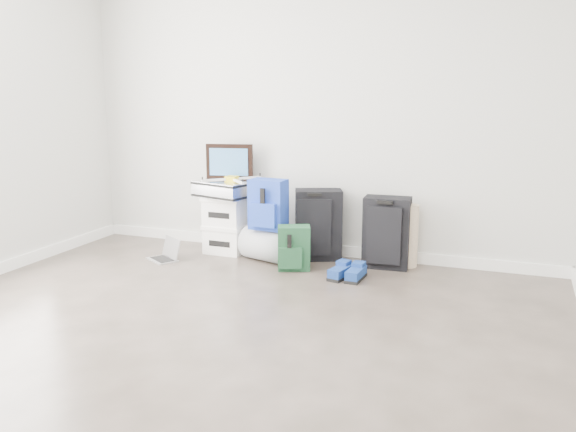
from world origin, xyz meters
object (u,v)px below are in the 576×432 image
at_px(duffel_bag, 269,245).
at_px(carry_on, 386,233).
at_px(boxes_stack, 226,224).
at_px(large_suitcase, 318,225).
at_px(briefcase, 225,189).
at_px(laptop, 166,255).

xyz_separation_m(duffel_bag, carry_on, (1.01, 0.18, 0.16)).
bearing_deg(boxes_stack, carry_on, 2.47).
distance_m(duffel_bag, large_suitcase, 0.48).
height_order(large_suitcase, carry_on, large_suitcase).
distance_m(briefcase, carry_on, 1.54).
distance_m(large_suitcase, carry_on, 0.63).
bearing_deg(briefcase, boxes_stack, 14.96).
height_order(large_suitcase, laptop, large_suitcase).
relative_size(boxes_stack, duffel_bag, 1.10).
bearing_deg(carry_on, laptop, -169.72).
xyz_separation_m(duffel_bag, large_suitcase, (0.38, 0.23, 0.17)).
xyz_separation_m(boxes_stack, laptop, (-0.40, -0.43, -0.22)).
xyz_separation_m(large_suitcase, carry_on, (0.63, -0.04, -0.01)).
xyz_separation_m(briefcase, large_suitcase, (0.88, 0.09, -0.29)).
height_order(boxes_stack, large_suitcase, large_suitcase).
relative_size(boxes_stack, carry_on, 0.87).
height_order(briefcase, carry_on, briefcase).
height_order(boxes_stack, briefcase, briefcase).
relative_size(briefcase, laptop, 1.48).
relative_size(duffel_bag, carry_on, 0.80).
xyz_separation_m(duffel_bag, laptop, (-0.90, -0.29, -0.10)).
xyz_separation_m(boxes_stack, briefcase, (-0.00, 0.00, 0.34)).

